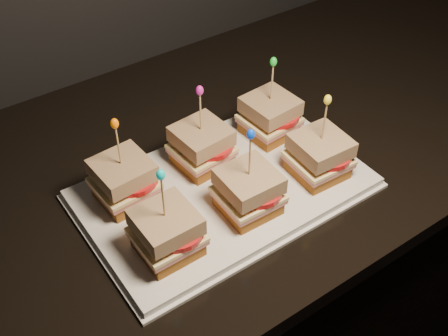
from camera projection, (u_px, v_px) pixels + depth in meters
granite_slab at (22, 243)px, 0.87m from camera, size 2.66×0.69×0.03m
platter at (224, 189)px, 0.92m from camera, size 0.45×0.28×0.02m
platter_rim at (224, 191)px, 0.92m from camera, size 0.46×0.29×0.01m
sandwich_0_bread_bot at (126, 192)px, 0.88m from camera, size 0.08×0.08×0.02m
sandwich_0_ham at (125, 186)px, 0.87m from camera, size 0.09×0.09×0.01m
sandwich_0_cheese at (124, 182)px, 0.87m from camera, size 0.09×0.09×0.01m
sandwich_0_tomato at (133, 178)px, 0.86m from camera, size 0.08×0.08×0.01m
sandwich_0_bread_top at (122, 170)px, 0.85m from camera, size 0.09×0.09×0.03m
sandwich_0_pick at (119, 148)px, 0.82m from camera, size 0.00×0.00×0.09m
sandwich_0_frill at (115, 124)px, 0.79m from camera, size 0.01×0.01×0.02m
sandwich_1_bread_bot at (202, 158)px, 0.94m from camera, size 0.09×0.09×0.02m
sandwich_1_ham at (202, 151)px, 0.93m from camera, size 0.09×0.09×0.01m
sandwich_1_cheese at (202, 148)px, 0.93m from camera, size 0.10×0.09×0.01m
sandwich_1_tomato at (210, 144)px, 0.92m from camera, size 0.08×0.08×0.01m
sandwich_1_bread_top at (201, 136)px, 0.91m from camera, size 0.09×0.09×0.03m
sandwich_1_pick at (201, 114)px, 0.88m from camera, size 0.00×0.00×0.09m
sandwich_1_frill at (200, 90)px, 0.85m from camera, size 0.01×0.01×0.02m
sandwich_2_bread_bot at (269, 128)px, 1.00m from camera, size 0.09×0.09×0.02m
sandwich_2_ham at (269, 121)px, 0.99m from camera, size 0.09×0.09×0.01m
sandwich_2_cheese at (270, 118)px, 0.99m from camera, size 0.10×0.09×0.01m
sandwich_2_tomato at (277, 114)px, 0.98m from camera, size 0.08×0.08×0.01m
sandwich_2_bread_top at (270, 106)px, 0.97m from camera, size 0.09×0.09×0.03m
sandwich_2_pick at (272, 85)px, 0.94m from camera, size 0.00×0.00×0.09m
sandwich_2_frill at (273, 62)px, 0.91m from camera, size 0.01×0.01×0.02m
sandwich_3_bread_bot at (168, 245)px, 0.80m from camera, size 0.08×0.08×0.02m
sandwich_3_ham at (167, 238)px, 0.79m from camera, size 0.09×0.09×0.01m
sandwich_3_cheese at (167, 234)px, 0.79m from camera, size 0.09×0.09×0.01m
sandwich_3_tomato at (176, 230)px, 0.79m from camera, size 0.08×0.08×0.01m
sandwich_3_bread_top at (166, 222)px, 0.77m from camera, size 0.08×0.08×0.03m
sandwich_3_pick at (163, 200)px, 0.74m from camera, size 0.00×0.00×0.09m
sandwich_3_frill at (161, 175)px, 0.71m from camera, size 0.01×0.01×0.02m
sandwich_4_bread_bot at (248, 203)px, 0.86m from camera, size 0.08×0.08×0.02m
sandwich_4_ham at (248, 197)px, 0.85m from camera, size 0.09×0.09×0.01m
sandwich_4_cheese at (248, 193)px, 0.85m from camera, size 0.09×0.09×0.01m
sandwich_4_tomato at (257, 189)px, 0.85m from camera, size 0.08×0.08×0.01m
sandwich_4_bread_top at (249, 181)px, 0.83m from camera, size 0.08×0.08×0.03m
sandwich_4_pick at (250, 159)px, 0.80m from camera, size 0.00×0.00×0.09m
sandwich_4_frill at (251, 134)px, 0.77m from camera, size 0.01×0.01×0.02m
sandwich_5_bread_bot at (317, 168)px, 0.93m from camera, size 0.08×0.08×0.02m
sandwich_5_ham at (318, 161)px, 0.91m from camera, size 0.09×0.09×0.01m
sandwich_5_cheese at (319, 158)px, 0.91m from camera, size 0.09×0.09×0.01m
sandwich_5_tomato at (328, 153)px, 0.91m from camera, size 0.08×0.08×0.01m
sandwich_5_bread_top at (321, 146)px, 0.89m from camera, size 0.09×0.09×0.03m
sandwich_5_pick at (324, 124)px, 0.86m from camera, size 0.00×0.00×0.09m
sandwich_5_frill at (328, 100)px, 0.83m from camera, size 0.01×0.01×0.02m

